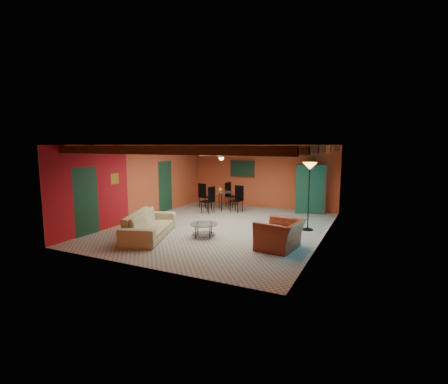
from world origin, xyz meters
The scene contains 11 objects.
room centered at (0.00, 0.11, 2.36)m, with size 6.52×8.01×2.71m.
sofa centered at (-1.42, -1.93, 0.37)m, with size 2.50×0.98×0.73m, color tan.
armchair centered at (2.39, -1.40, 0.38)m, with size 1.17×1.03×0.76m, color maroon.
coffee_table centered at (0.05, -1.30, 0.21)m, with size 0.81×0.81×0.42m, color white, non-canonical shape.
dining_table centered at (-1.33, 2.62, 0.54)m, with size 2.08×2.08×1.08m, color silver, non-canonical shape.
armoire centered at (2.20, 3.70, 0.94)m, with size 1.07×0.52×1.87m, color brown.
floor_lamp centered at (2.65, 0.87, 1.08)m, with size 0.44×0.44×2.17m, color black, non-canonical shape.
ceiling_fan centered at (0.00, 0.00, 2.36)m, with size 1.50×1.50×0.44m, color #472614, non-canonical shape.
painting centered at (-0.90, 3.96, 1.65)m, with size 1.05×0.03×0.65m, color black.
potted_plant centered at (2.20, 3.70, 2.10)m, with size 0.41×0.36×0.46m, color #26661E.
vase centered at (-1.33, 2.62, 1.18)m, with size 0.18×0.18×0.19m, color orange.
Camera 1 is at (4.67, -9.58, 2.71)m, focal length 26.48 mm.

